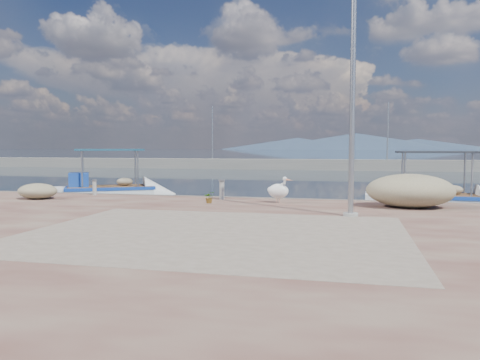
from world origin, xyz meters
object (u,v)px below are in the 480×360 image
boat_right (433,202)px  pelican (279,190)px  boat_left (109,193)px  bollard_near (222,189)px  lamp_post (352,105)px

boat_right → pelican: bearing=-143.8°
boat_right → boat_left: bearing=-179.4°
pelican → bollard_near: bearing=-173.9°
pelican → boat_right: bearing=56.7°
boat_left → boat_right: 15.37m
boat_left → lamp_post: 14.38m
boat_left → boat_right: (15.37, -0.29, -0.01)m
pelican → bollard_near: (-2.37, 0.69, -0.04)m
boat_left → lamp_post: lamp_post is taller
bollard_near → boat_left: bearing=151.9°
pelican → lamp_post: 4.72m
pelican → lamp_post: (2.59, -2.75, 2.83)m
boat_left → bollard_near: size_ratio=7.86×
lamp_post → bollard_near: lamp_post is taller
boat_right → lamp_post: lamp_post is taller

